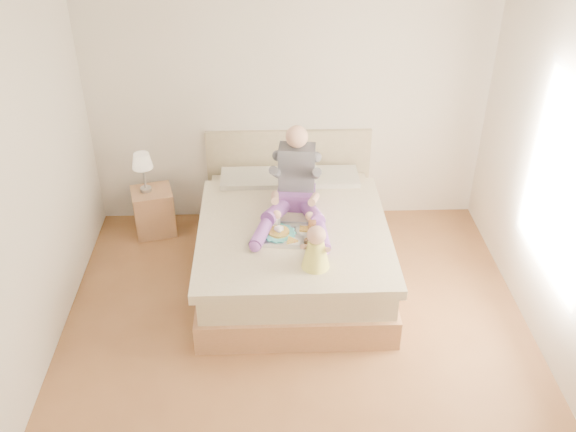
{
  "coord_description": "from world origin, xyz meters",
  "views": [
    {
      "loc": [
        -0.22,
        -3.86,
        3.79
      ],
      "look_at": [
        -0.05,
        0.94,
        0.7
      ],
      "focal_mm": 40.0,
      "sensor_mm": 36.0,
      "label": 1
    }
  ],
  "objects_px": {
    "tray": "(290,233)",
    "baby": "(316,250)",
    "adult": "(295,189)",
    "bed": "(292,242)",
    "nightstand": "(154,211)"
  },
  "relations": [
    {
      "from": "bed",
      "to": "tray",
      "type": "distance_m",
      "value": 0.46
    },
    {
      "from": "tray",
      "to": "baby",
      "type": "distance_m",
      "value": 0.5
    },
    {
      "from": "nightstand",
      "to": "tray",
      "type": "bearing_deg",
      "value": -51.28
    },
    {
      "from": "tray",
      "to": "bed",
      "type": "bearing_deg",
      "value": 90.41
    },
    {
      "from": "bed",
      "to": "tray",
      "type": "height_order",
      "value": "bed"
    },
    {
      "from": "baby",
      "to": "adult",
      "type": "bearing_deg",
      "value": 112.24
    },
    {
      "from": "tray",
      "to": "baby",
      "type": "bearing_deg",
      "value": -59.21
    },
    {
      "from": "nightstand",
      "to": "adult",
      "type": "height_order",
      "value": "adult"
    },
    {
      "from": "bed",
      "to": "tray",
      "type": "xyz_separation_m",
      "value": [
        -0.04,
        -0.32,
        0.32
      ]
    },
    {
      "from": "nightstand",
      "to": "adult",
      "type": "distance_m",
      "value": 1.68
    },
    {
      "from": "nightstand",
      "to": "tray",
      "type": "xyz_separation_m",
      "value": [
        1.37,
        -1.03,
        0.4
      ]
    },
    {
      "from": "bed",
      "to": "adult",
      "type": "bearing_deg",
      "value": 66.71
    },
    {
      "from": "tray",
      "to": "baby",
      "type": "xyz_separation_m",
      "value": [
        0.2,
        -0.44,
        0.13
      ]
    },
    {
      "from": "adult",
      "to": "bed",
      "type": "bearing_deg",
      "value": -106.59
    },
    {
      "from": "adult",
      "to": "nightstand",
      "type": "bearing_deg",
      "value": 162.7
    }
  ]
}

